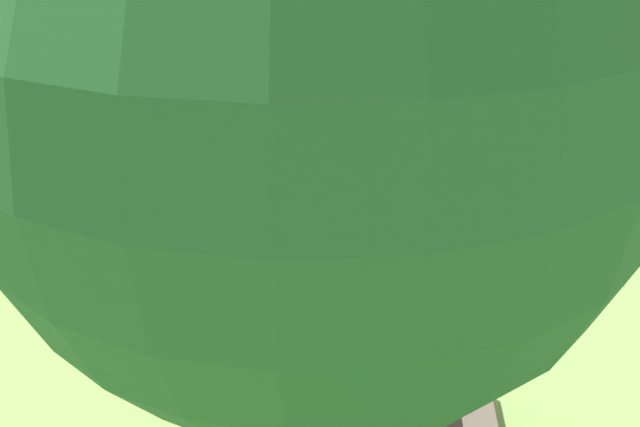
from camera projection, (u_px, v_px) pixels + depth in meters
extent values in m
plane|color=#75934C|center=(323.00, 263.00, 7.17)|extent=(60.00, 60.00, 0.00)
cube|color=gray|center=(311.00, 248.00, 7.40)|extent=(0.03, 6.05, 0.04)
cube|color=gray|center=(307.00, 273.00, 6.94)|extent=(0.03, 6.05, 0.04)
cube|color=#4C3828|center=(53.00, 253.00, 7.32)|extent=(0.76, 0.14, 0.03)
cube|color=#4C3828|center=(125.00, 255.00, 7.28)|extent=(0.76, 0.14, 0.03)
cube|color=#4C3828|center=(198.00, 257.00, 7.23)|extent=(0.76, 0.14, 0.03)
cube|color=#4C3828|center=(272.00, 260.00, 7.19)|extent=(0.76, 0.14, 0.03)
cube|color=#4C3828|center=(346.00, 262.00, 7.15)|extent=(0.76, 0.14, 0.03)
cube|color=#4C3828|center=(422.00, 264.00, 7.11)|extent=(0.76, 0.14, 0.03)
cube|color=#4C3828|center=(498.00, 267.00, 7.06)|extent=(0.76, 0.14, 0.03)
cube|color=#4C3828|center=(575.00, 269.00, 7.02)|extent=(0.76, 0.14, 0.03)
cube|color=#1E472D|center=(422.00, 247.00, 7.02)|extent=(0.64, 1.40, 0.10)
cylinder|color=#1E472D|center=(445.00, 216.00, 6.86)|extent=(0.44, 0.85, 0.44)
cylinder|color=#B7932D|center=(489.00, 217.00, 6.84)|extent=(0.37, 0.02, 0.37)
cylinder|color=#1E472D|center=(479.00, 185.00, 6.70)|extent=(0.12, 0.12, 0.23)
sphere|color=#B7932D|center=(442.00, 190.00, 6.75)|extent=(0.16, 0.16, 0.16)
cube|color=#1E472D|center=(375.00, 216.00, 6.91)|extent=(0.64, 0.45, 0.55)
cube|color=black|center=(376.00, 189.00, 6.78)|extent=(0.72, 0.53, 0.04)
sphere|color=#F2EAB2|center=(495.00, 193.00, 6.72)|extent=(0.10, 0.10, 0.10)
cylinder|color=#2D2D2D|center=(455.00, 237.00, 7.24)|extent=(0.05, 0.32, 0.32)
cylinder|color=#2D2D2D|center=(461.00, 262.00, 6.78)|extent=(0.05, 0.32, 0.32)
cylinder|color=#2D2D2D|center=(386.00, 235.00, 7.28)|extent=(0.05, 0.32, 0.32)
cylinder|color=#2D2D2D|center=(387.00, 260.00, 6.81)|extent=(0.05, 0.32, 0.32)
cube|color=#3F3F3F|center=(220.00, 244.00, 7.15)|extent=(0.72, 2.25, 0.08)
cube|color=orange|center=(225.00, 210.00, 7.36)|extent=(0.04, 2.25, 0.35)
cube|color=orange|center=(212.00, 241.00, 6.75)|extent=(0.04, 2.25, 0.35)
cube|color=orange|center=(329.00, 228.00, 6.99)|extent=(0.72, 0.04, 0.35)
cube|color=orange|center=(110.00, 222.00, 7.12)|extent=(0.72, 0.04, 0.35)
cylinder|color=orange|center=(328.00, 196.00, 7.20)|extent=(0.04, 0.04, 0.75)
cylinder|color=orange|center=(325.00, 224.00, 6.61)|extent=(0.04, 0.04, 0.75)
cylinder|color=orange|center=(120.00, 190.00, 7.33)|extent=(0.04, 0.04, 0.75)
cylinder|color=orange|center=(99.00, 218.00, 6.74)|extent=(0.04, 0.04, 0.75)
cube|color=orange|center=(215.00, 169.00, 6.80)|extent=(0.82, 2.35, 0.04)
cube|color=brown|center=(147.00, 228.00, 7.12)|extent=(0.56, 0.20, 0.24)
cube|color=brown|center=(195.00, 229.00, 7.09)|extent=(0.56, 0.20, 0.24)
cube|color=brown|center=(243.00, 230.00, 7.07)|extent=(0.56, 0.20, 0.24)
cube|color=brown|center=(292.00, 232.00, 7.04)|extent=(0.56, 0.20, 0.24)
cylinder|color=#262626|center=(300.00, 236.00, 7.35)|extent=(0.04, 0.24, 0.24)
cylinder|color=#262626|center=(295.00, 261.00, 6.88)|extent=(0.04, 0.24, 0.24)
cylinder|color=#262626|center=(150.00, 232.00, 7.43)|extent=(0.04, 0.24, 0.24)
cylinder|color=#262626|center=(136.00, 256.00, 6.97)|extent=(0.04, 0.24, 0.24)
cylinder|color=#282D47|center=(379.00, 184.00, 7.97)|extent=(0.12, 0.12, 0.80)
cylinder|color=#282D47|center=(379.00, 190.00, 7.81)|extent=(0.12, 0.12, 0.80)
cylinder|color=#B22828|center=(381.00, 129.00, 7.60)|extent=(0.30, 0.30, 0.55)
sphere|color=beige|center=(382.00, 94.00, 7.44)|extent=(0.22, 0.22, 0.22)
cylinder|color=black|center=(383.00, 82.00, 7.38)|extent=(0.20, 0.20, 0.06)
cube|color=brown|center=(461.00, 399.00, 4.68)|extent=(1.31, 0.43, 0.06)
cube|color=brown|center=(436.00, 373.00, 4.61)|extent=(1.30, 0.07, 0.40)
cube|color=#333333|center=(451.00, 370.00, 5.28)|extent=(0.09, 0.32, 0.42)
cylinder|color=#4C3823|center=(390.00, 91.00, 9.62)|extent=(0.22, 0.22, 1.78)
sphere|color=#235B2D|center=(313.00, 93.00, 2.84)|extent=(2.73, 2.73, 2.73)
cylinder|color=#4C3823|center=(188.00, 61.00, 9.77)|extent=(0.27, 0.27, 2.44)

